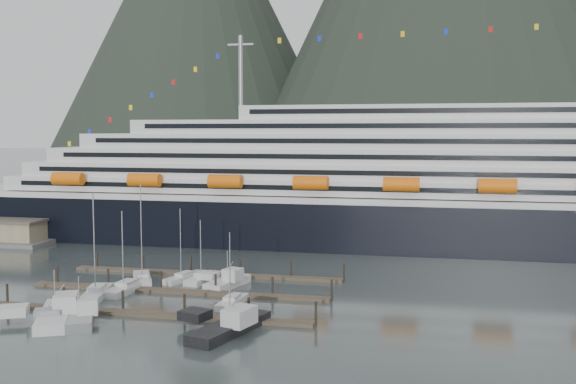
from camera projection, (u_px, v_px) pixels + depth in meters
The scene contains 15 objects.
ground at pixel (200, 299), 99.62m from camera, with size 1600.00×1600.00×0.00m, color #434F4E.
cruise_ship at pixel (419, 191), 145.37m from camera, with size 210.00×30.40×50.30m.
dock_near at pixel (140, 313), 91.01m from camera, with size 48.18×2.28×3.20m.
dock_mid at pixel (177, 291), 103.64m from camera, with size 48.18×2.28×3.20m.
dock_far at pixel (205, 274), 116.27m from camera, with size 48.18×2.28×3.20m.
sailboat_a at pixel (97, 293), 101.38m from camera, with size 5.17×10.22×16.32m.
sailboat_b at pixel (142, 279), 111.00m from camera, with size 7.12×10.55×16.86m.
sailboat_c at pixel (127, 289), 104.49m from camera, with size 3.77×10.67×13.23m.
sailboat_d at pixel (185, 278), 112.55m from camera, with size 4.98×9.74×12.50m.
sailboat_f at pixel (204, 279), 111.67m from camera, with size 4.02×9.34×10.83m.
sailboat_h at pixel (232, 302), 96.30m from camera, with size 2.66×8.27×11.05m.
trawler_a at pixel (54, 314), 88.12m from camera, with size 11.50×13.92×7.49m.
trawler_b at pixel (79, 316), 87.36m from camera, with size 9.30×10.77×6.71m.
trawler_c at pixel (229, 326), 83.00m from camera, with size 10.82×14.43×7.14m.
trawler_e at pixel (227, 281), 107.75m from camera, with size 8.04×10.27×6.33m.
Camera 1 is at (34.14, -92.56, 24.80)m, focal length 42.00 mm.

